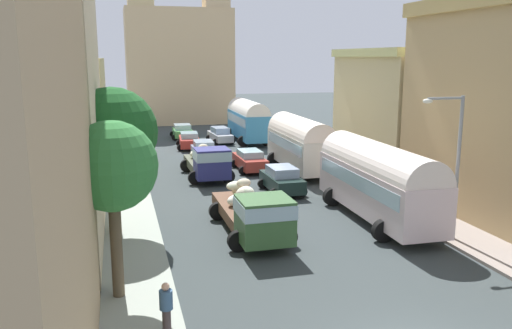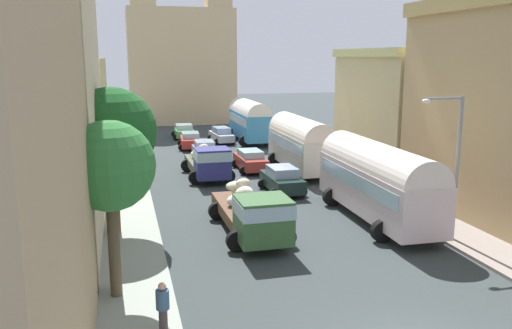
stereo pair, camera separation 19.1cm
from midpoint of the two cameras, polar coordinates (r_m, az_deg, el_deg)
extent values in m
plane|color=#343C3D|center=(39.99, -3.24, -0.06)|extent=(154.00, 154.00, 0.00)
cube|color=#979F94|center=(39.25, -13.67, -0.48)|extent=(2.50, 70.00, 0.14)
cube|color=gray|center=(41.95, 6.52, 0.53)|extent=(2.50, 70.00, 0.14)
cube|color=beige|center=(24.63, -21.98, 7.44)|extent=(4.43, 12.81, 13.23)
cube|color=tan|center=(39.21, -18.98, 5.00)|extent=(4.35, 14.28, 7.97)
cube|color=tan|center=(29.39, 25.76, 4.70)|extent=(5.68, 10.65, 10.21)
cube|color=#C4B481|center=(38.11, 15.23, 5.12)|extent=(5.42, 9.74, 8.07)
cube|color=#C2C47B|center=(37.90, 15.57, 11.60)|extent=(5.96, 9.74, 0.54)
cube|color=tan|center=(66.96, -8.07, 10.45)|extent=(12.71, 7.34, 13.76)
cube|color=#CBB482|center=(64.77, -11.94, 12.16)|extent=(2.96, 2.96, 18.01)
cube|color=tan|center=(65.80, -3.99, 12.36)|extent=(2.96, 2.96, 18.01)
cube|color=silver|center=(26.80, 13.13, -2.60)|extent=(2.58, 9.68, 2.24)
cylinder|color=silver|center=(26.55, 13.24, -0.26)|extent=(2.53, 9.49, 2.36)
cube|color=#99B7C6|center=(26.68, 13.18, -1.57)|extent=(2.62, 8.91, 0.72)
cylinder|color=black|center=(29.25, 8.42, -3.49)|extent=(1.00, 0.35, 1.00)
cylinder|color=black|center=(30.16, 12.47, -3.19)|extent=(1.00, 0.35, 1.00)
cylinder|color=black|center=(24.05, 13.71, -7.03)|extent=(1.00, 0.35, 1.00)
cylinder|color=black|center=(25.14, 18.40, -6.48)|extent=(1.00, 0.35, 1.00)
cube|color=beige|center=(37.46, 4.99, 1.63)|extent=(2.54, 8.59, 2.22)
cylinder|color=silver|center=(37.28, 5.02, 3.32)|extent=(2.49, 8.42, 2.36)
cube|color=#99B7C6|center=(37.38, 5.00, 2.37)|extent=(2.57, 7.90, 0.71)
cylinder|color=black|center=(39.82, 2.19, 0.64)|extent=(1.00, 0.35, 1.00)
cylinder|color=black|center=(40.49, 5.31, 0.78)|extent=(1.00, 0.35, 1.00)
cylinder|color=black|center=(34.85, 4.55, -0.97)|extent=(1.00, 0.35, 1.00)
cylinder|color=black|center=(35.62, 8.06, -0.77)|extent=(1.00, 0.35, 1.00)
cube|color=teal|center=(50.73, -0.61, 4.35)|extent=(2.44, 8.63, 2.36)
cylinder|color=silver|center=(50.59, -0.61, 5.68)|extent=(2.39, 8.45, 2.29)
cube|color=#99B7C6|center=(50.67, -0.61, 4.94)|extent=(2.48, 7.94, 0.76)
cylinder|color=black|center=(53.24, -2.42, 3.40)|extent=(1.00, 0.35, 1.00)
cylinder|color=black|center=(53.71, -0.10, 3.48)|extent=(1.00, 0.35, 1.00)
cylinder|color=black|center=(48.08, -1.18, 2.53)|extent=(1.00, 0.35, 1.00)
cylinder|color=black|center=(48.60, 1.38, 2.63)|extent=(1.00, 0.35, 1.00)
cube|color=#355C31|center=(22.04, 1.03, -6.00)|extent=(2.16, 2.12, 1.87)
cube|color=#99B7C6|center=(21.88, 1.03, -4.70)|extent=(2.21, 2.20, 0.60)
cube|color=brown|center=(25.72, -1.22, -4.95)|extent=(2.17, 5.42, 0.55)
ellipsoid|color=beige|center=(26.81, -1.28, -3.04)|extent=(0.92, 0.86, 0.55)
ellipsoid|color=silver|center=(25.37, -2.01, -3.90)|extent=(1.23, 1.16, 0.54)
ellipsoid|color=beige|center=(27.04, -1.58, -2.95)|extent=(1.09, 1.04, 0.52)
ellipsoid|color=silver|center=(25.15, -0.89, -3.03)|extent=(0.96, 1.08, 0.58)
ellipsoid|color=beige|center=(26.96, -2.09, -2.33)|extent=(1.14, 0.98, 0.47)
ellipsoid|color=beige|center=(25.19, -1.06, -3.06)|extent=(1.21, 1.14, 0.56)
ellipsoid|color=beige|center=(26.32, -1.19, -2.02)|extent=(0.91, 0.80, 0.45)
cylinder|color=black|center=(22.87, 3.48, -7.83)|extent=(0.90, 0.32, 0.90)
cylinder|color=black|center=(22.33, -1.87, -8.29)|extent=(0.90, 0.32, 0.90)
cylinder|color=black|center=(27.00, 0.52, -4.75)|extent=(0.90, 0.32, 0.90)
cylinder|color=black|center=(26.54, -4.01, -5.07)|extent=(0.90, 0.32, 0.90)
cube|color=navy|center=(33.68, -4.60, 0.15)|extent=(2.17, 1.94, 1.89)
cube|color=#99B7C6|center=(33.58, -4.61, 1.04)|extent=(2.21, 2.02, 0.61)
cube|color=#4C5040|center=(37.02, -5.51, 0.11)|extent=(2.19, 4.74, 0.55)
ellipsoid|color=silver|center=(36.67, -6.15, 0.86)|extent=(0.79, 0.90, 0.55)
ellipsoid|color=#E7E7C6|center=(37.62, -6.36, 1.14)|extent=(1.14, 1.22, 0.56)
ellipsoid|color=beige|center=(35.74, -4.63, 0.65)|extent=(1.05, 0.89, 0.59)
ellipsoid|color=beige|center=(38.17, -5.53, 1.85)|extent=(0.86, 0.73, 0.53)
cylinder|color=black|center=(34.27, -2.86, -1.24)|extent=(0.90, 0.31, 0.90)
cylinder|color=black|center=(33.90, -6.42, -1.45)|extent=(0.90, 0.31, 0.90)
cylinder|color=black|center=(38.09, -4.12, 0.04)|extent=(0.90, 0.31, 0.90)
cylinder|color=black|center=(37.76, -7.33, -0.13)|extent=(0.90, 0.31, 0.90)
cube|color=slate|center=(41.19, -5.47, 1.23)|extent=(1.74, 3.86, 0.84)
cube|color=#A1BBD3|center=(41.07, -5.49, 2.19)|extent=(1.49, 2.02, 0.56)
cylinder|color=black|center=(40.21, -4.10, 0.43)|extent=(0.60, 0.21, 0.60)
cylinder|color=black|center=(40.01, -6.39, 0.33)|extent=(0.60, 0.21, 0.60)
cylinder|color=black|center=(42.51, -4.58, 1.03)|extent=(0.60, 0.21, 0.60)
cylinder|color=black|center=(42.32, -6.75, 0.94)|extent=(0.60, 0.21, 0.60)
cube|color=#AD2D25|center=(47.45, -7.00, 2.49)|extent=(1.97, 4.07, 0.73)
cube|color=#91B9C4|center=(47.36, -7.02, 3.20)|extent=(1.62, 2.16, 0.46)
cylinder|color=black|center=(46.34, -5.87, 1.88)|extent=(0.60, 0.21, 0.60)
cylinder|color=black|center=(46.26, -7.94, 1.81)|extent=(0.60, 0.21, 0.60)
cylinder|color=black|center=(48.76, -6.09, 2.36)|extent=(0.60, 0.21, 0.60)
cylinder|color=black|center=(48.68, -8.05, 2.29)|extent=(0.60, 0.21, 0.60)
cube|color=#4C9C4C|center=(53.52, -7.71, 3.47)|extent=(1.90, 3.96, 0.69)
cube|color=#A0BFC8|center=(53.44, -7.73, 4.09)|extent=(1.63, 2.08, 0.48)
cylinder|color=black|center=(52.45, -6.61, 2.99)|extent=(0.60, 0.21, 0.60)
cylinder|color=black|center=(52.29, -8.56, 2.91)|extent=(0.60, 0.21, 0.60)
cylinder|color=black|center=(54.84, -6.89, 3.36)|extent=(0.60, 0.21, 0.60)
cylinder|color=black|center=(54.69, -8.76, 3.28)|extent=(0.60, 0.21, 0.60)
cube|color=#192B26|center=(31.74, 3.00, -1.89)|extent=(1.77, 4.00, 0.78)
cube|color=#9AADC9|center=(31.59, 3.01, -0.72)|extent=(1.54, 2.09, 0.54)
cylinder|color=black|center=(32.72, 0.89, -2.12)|extent=(0.60, 0.21, 0.60)
cylinder|color=black|center=(33.23, 3.74, -1.93)|extent=(0.60, 0.21, 0.60)
cylinder|color=black|center=(30.44, 2.18, -3.17)|extent=(0.60, 0.21, 0.60)
cylinder|color=black|center=(30.98, 5.21, -2.95)|extent=(0.60, 0.21, 0.60)
cube|color=#AA362B|center=(37.84, -0.45, 0.30)|extent=(1.73, 4.16, 0.76)
cube|color=#9DC4C9|center=(37.72, -0.45, 1.21)|extent=(1.50, 2.17, 0.46)
cylinder|color=black|center=(38.93, -2.13, 0.09)|extent=(0.60, 0.21, 0.60)
cylinder|color=black|center=(39.34, 0.26, 0.21)|extent=(0.60, 0.21, 0.60)
cylinder|color=black|center=(36.49, -1.22, -0.69)|extent=(0.60, 0.21, 0.60)
cylinder|color=black|center=(36.92, 1.31, -0.54)|extent=(0.60, 0.21, 0.60)
cube|color=silver|center=(50.52, -3.66, 3.06)|extent=(1.82, 4.36, 0.66)
cube|color=#98B2D3|center=(50.44, -3.66, 3.74)|extent=(1.50, 2.30, 0.56)
cylinder|color=black|center=(51.66, -4.85, 2.90)|extent=(0.60, 0.21, 0.60)
cylinder|color=black|center=(52.03, -3.19, 2.98)|extent=(0.60, 0.21, 0.60)
cylinder|color=black|center=(49.11, -4.14, 2.46)|extent=(0.60, 0.21, 0.60)
cylinder|color=black|center=(49.50, -2.40, 2.55)|extent=(0.60, 0.21, 0.60)
cylinder|color=#52503E|center=(31.57, -14.24, -3.42)|extent=(0.19, 0.19, 0.14)
cylinder|color=#52503E|center=(31.45, -14.29, -2.55)|extent=(0.32, 0.32, 0.85)
cylinder|color=#9A423A|center=(31.28, -14.35, -1.24)|extent=(0.49, 0.49, 0.62)
sphere|color=tan|center=(31.19, -14.39, -0.46)|extent=(0.24, 0.24, 0.24)
cylinder|color=#473B3C|center=(16.02, -9.66, -16.45)|extent=(0.36, 0.36, 0.82)
cylinder|color=#3C5E83|center=(15.71, -9.75, -14.22)|extent=(0.55, 0.55, 0.57)
sphere|color=#D8A687|center=(15.54, -9.80, -12.89)|extent=(0.23, 0.23, 0.23)
cylinder|color=#2E2047|center=(41.15, -13.68, 0.06)|extent=(0.18, 0.18, 0.14)
cylinder|color=#2E2047|center=(41.06, -13.72, 0.72)|extent=(0.24, 0.24, 0.82)
cylinder|color=#487941|center=(40.94, -13.76, 1.66)|extent=(0.37, 0.37, 0.54)
sphere|color=tan|center=(40.88, -13.78, 2.17)|extent=(0.20, 0.20, 0.20)
cylinder|color=#464C44|center=(30.36, -14.22, -4.01)|extent=(0.18, 0.18, 0.14)
cylinder|color=#464C44|center=(30.24, -14.27, -3.12)|extent=(0.21, 0.21, 0.84)
cylinder|color=#A13129|center=(30.07, -14.33, -1.85)|extent=(0.32, 0.32, 0.54)
sphere|color=tan|center=(29.99, -14.37, -1.14)|extent=(0.23, 0.23, 0.23)
cylinder|color=#7D6D5B|center=(25.71, -14.78, -6.87)|extent=(0.21, 0.21, 0.14)
cylinder|color=#7D6D5B|center=(25.57, -14.84, -5.84)|extent=(0.26, 0.26, 0.84)
cylinder|color=#546E40|center=(25.37, -14.92, -4.28)|extent=(0.40, 0.40, 0.60)
sphere|color=tan|center=(25.26, -14.97, -3.39)|extent=(0.22, 0.22, 0.22)
cylinder|color=gray|center=(24.37, 21.14, -0.61)|extent=(0.16, 0.16, 6.45)
cylinder|color=gray|center=(23.47, 20.01, 6.75)|extent=(1.68, 0.11, 0.11)
ellipsoid|color=silver|center=(23.02, 18.26, 6.53)|extent=(0.44, 0.28, 0.20)
cylinder|color=brown|center=(18.28, -14.81, -8.95)|extent=(0.39, 0.39, 3.49)
sphere|color=#317A38|center=(17.51, -15.29, -0.15)|extent=(2.96, 2.96, 2.96)
cylinder|color=brown|center=(24.81, -14.77, -3.77)|extent=(0.35, 0.35, 3.27)
sphere|color=#1B5322|center=(24.19, -15.15, 3.42)|extent=(4.00, 4.00, 4.00)
camera|label=1|loc=(0.10, -89.82, 0.04)|focal=36.91mm
camera|label=2|loc=(0.10, 90.18, -0.04)|focal=36.91mm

